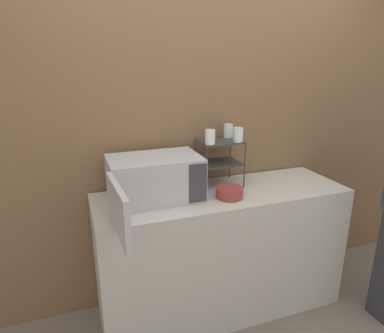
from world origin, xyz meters
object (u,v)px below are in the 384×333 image
(dish_rack, at_px, (219,153))
(glass_front_right, at_px, (238,135))
(microwave, at_px, (153,180))
(bowl, at_px, (230,193))
(glass_front_left, at_px, (210,137))
(glass_back_right, at_px, (228,131))

(dish_rack, relative_size, glass_front_right, 3.41)
(microwave, bearing_deg, bowl, -14.70)
(dish_rack, distance_m, glass_front_right, 0.19)
(glass_front_left, height_order, glass_front_right, same)
(bowl, bearing_deg, dish_rack, 82.55)
(bowl, bearing_deg, glass_front_right, 51.68)
(microwave, relative_size, glass_front_right, 8.50)
(microwave, distance_m, dish_rack, 0.53)
(microwave, distance_m, glass_back_right, 0.68)
(glass_front_left, distance_m, glass_front_right, 0.20)
(dish_rack, distance_m, glass_back_right, 0.18)
(glass_back_right, relative_size, glass_front_right, 1.00)
(microwave, xyz_separation_m, dish_rack, (0.51, 0.12, 0.10))
(dish_rack, xyz_separation_m, bowl, (-0.03, -0.24, -0.20))
(dish_rack, height_order, glass_back_right, glass_back_right)
(glass_front_right, bearing_deg, dish_rack, 143.06)
(microwave, xyz_separation_m, glass_front_left, (0.41, 0.05, 0.23))
(microwave, distance_m, bowl, 0.50)
(glass_front_right, bearing_deg, glass_back_right, 91.08)
(glass_back_right, height_order, glass_front_right, same)
(microwave, height_order, glass_back_right, glass_back_right)
(microwave, height_order, glass_front_right, glass_front_right)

